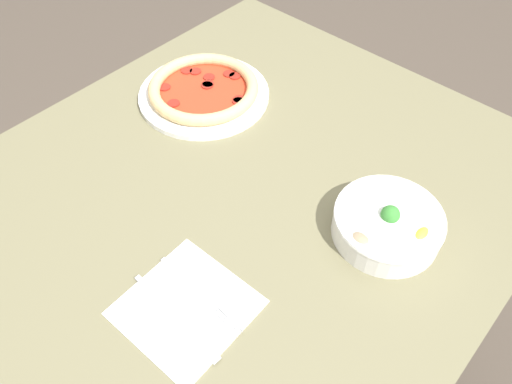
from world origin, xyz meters
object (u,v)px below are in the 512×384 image
object	(u,v)px
pizza	(204,91)
bowl	(388,223)
fork	(198,294)
knife	(171,313)

from	to	relation	value
pizza	bowl	distance (m)	0.50
bowl	fork	distance (m)	0.34
knife	pizza	bearing A→B (deg)	133.84
pizza	fork	distance (m)	0.49
knife	fork	bearing A→B (deg)	85.84
bowl	pizza	bearing A→B (deg)	-95.90
pizza	fork	size ratio (longest dim) A/B	1.55
knife	bowl	bearing A→B (deg)	68.93
pizza	bowl	xyz separation A→B (m)	(0.05, 0.50, 0.01)
bowl	fork	bearing A→B (deg)	-26.85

